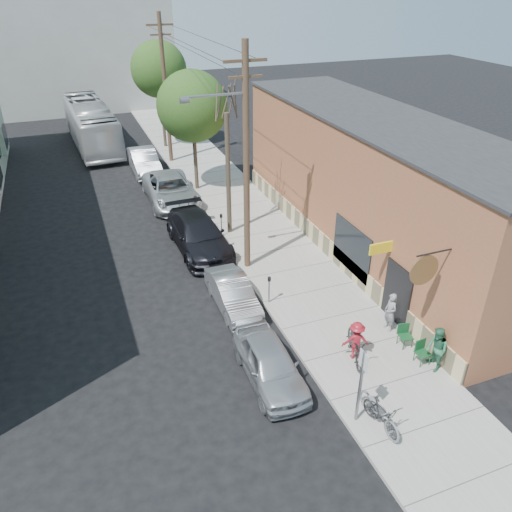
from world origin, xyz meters
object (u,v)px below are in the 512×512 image
object	(u,v)px
patio_chair_a	(406,336)
car_0	(270,363)
tree_bare	(228,176)
car_1	(233,294)
tree_leafy_mid	(192,106)
parked_bike_a	(381,415)
parking_meter_near	(269,286)
car_3	(171,190)
parking_meter_far	(221,221)
patron_green	(436,349)
sign_post	(361,379)
bus	(91,125)
patio_chair_b	(423,353)
parked_bike_b	(380,411)
car_2	(199,235)
utility_pole_near	(245,159)
cyclist	(356,340)
car_4	(144,161)
tree_leafy_far	(159,69)
patron_grey	(390,312)

from	to	relation	value
patio_chair_a	car_0	size ratio (longest dim) A/B	0.21
tree_bare	car_1	world-z (taller)	tree_bare
tree_leafy_mid	parked_bike_a	bearing A→B (deg)	-89.79
parking_meter_near	car_3	distance (m)	12.27
parking_meter_far	patron_green	size ratio (longest dim) A/B	0.73
sign_post	bus	size ratio (longest dim) A/B	0.23
tree_bare	tree_leafy_mid	bearing A→B (deg)	90.00
patio_chair_a	parking_meter_near	bearing A→B (deg)	140.77
tree_leafy_mid	car_1	size ratio (longest dim) A/B	1.84
tree_leafy_mid	patio_chair_b	distance (m)	19.87
parked_bike_b	bus	size ratio (longest dim) A/B	0.16
car_1	car_2	size ratio (longest dim) A/B	0.69
parking_meter_near	utility_pole_near	xyz separation A→B (m)	(0.14, 3.20, 4.43)
car_2	bus	bearing A→B (deg)	97.92
parking_meter_far	cyclist	xyz separation A→B (m)	(1.57, -10.90, -0.08)
patio_chair_a	car_0	xyz separation A→B (m)	(-5.31, 0.32, 0.12)
parked_bike_a	car_4	xyz separation A→B (m)	(-2.64, 25.51, 0.18)
patron_green	sign_post	bearing A→B (deg)	-60.74
tree_leafy_far	bus	world-z (taller)	tree_leafy_far
utility_pole_near	car_3	size ratio (longest dim) A/B	1.68
utility_pole_near	car_0	distance (m)	8.89
tree_leafy_mid	patron_grey	world-z (taller)	tree_leafy_mid
parked_bike_b	car_3	world-z (taller)	car_3
sign_post	car_3	xyz separation A→B (m)	(-1.55, 19.07, -1.00)
tree_leafy_far	car_0	world-z (taller)	tree_leafy_far
tree_leafy_mid	car_4	distance (m)	6.91
tree_leafy_far	car_3	bearing A→B (deg)	-100.24
car_1	car_2	world-z (taller)	car_2
utility_pole_near	patron_green	xyz separation A→B (m)	(3.70, -9.03, -4.41)
parking_meter_near	parking_meter_far	size ratio (longest dim) A/B	1.00
tree_leafy_mid	parked_bike_b	world-z (taller)	tree_leafy_mid
parked_bike_b	cyclist	bearing A→B (deg)	70.63
sign_post	car_4	bearing A→B (deg)	94.82
patio_chair_a	parked_bike_a	world-z (taller)	parked_bike_a
bus	utility_pole_near	bearing A→B (deg)	-81.16
cyclist	utility_pole_near	bearing A→B (deg)	-61.93
car_1	bus	size ratio (longest dim) A/B	0.32
patio_chair_a	patron_green	xyz separation A→B (m)	(0.20, -1.39, 0.41)
bus	car_1	bearing A→B (deg)	-85.92
cyclist	car_4	distance (m)	22.73
tree_leafy_mid	bus	world-z (taller)	tree_leafy_mid
tree_bare	patio_chair_a	world-z (taller)	tree_bare
parked_bike_b	car_2	world-z (taller)	car_2
patron_grey	parked_bike_b	world-z (taller)	patron_grey
patron_grey	car_1	xyz separation A→B (m)	(-5.09, 3.81, -0.31)
patio_chair_b	parked_bike_a	size ratio (longest dim) A/B	0.55
car_3	tree_leafy_mid	bearing A→B (deg)	35.60
parking_meter_near	tree_leafy_mid	world-z (taller)	tree_leafy_mid
patron_green	car_1	xyz separation A→B (m)	(-5.29, 6.27, -0.34)
patio_chair_b	bus	world-z (taller)	bus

